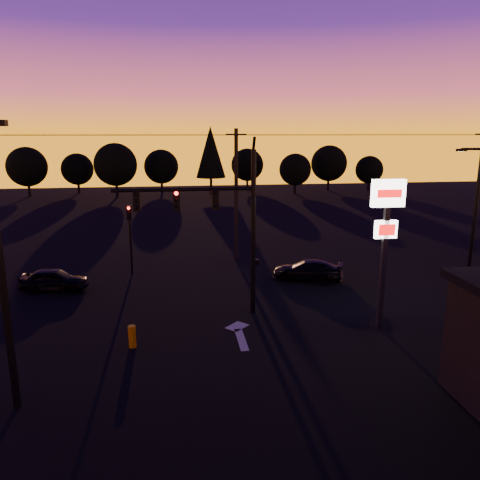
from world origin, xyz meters
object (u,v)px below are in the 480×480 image
Objects in this scene: traffic_signal_mast at (220,216)px; car_right at (307,270)px; bollard at (132,336)px; car_left at (54,280)px; streetlight at (473,214)px; secondary_signal at (130,230)px; pylon_sign at (386,222)px.

traffic_signal_mast is 8.61m from car_right.
car_left is at bearing 122.27° from bollard.
streetlight is (14.01, 1.51, -0.52)m from traffic_signal_mast.
secondary_signal reaches higher than car_left.
traffic_signal_mast is at bearing -28.55° from car_right.
car_right is (-8.26, 3.22, -3.81)m from streetlight.
pylon_sign reaches higher than car_left.
bollard is (0.88, -10.55, -2.39)m from secondary_signal.
pylon_sign is at bearing -39.77° from secondary_signal.
car_right is at bearing 158.70° from streetlight.
car_left is (-23.00, 3.31, -3.78)m from streetlight.
car_left is 14.74m from car_right.
streetlight is at bearing -90.19° from car_left.
secondary_signal is 5.37m from car_left.
streetlight is (6.91, 4.00, -0.49)m from pylon_sign.
pylon_sign is 8.00m from streetlight.
car_right is at bearing 38.57° from bollard.
bollard is at bearing -139.74° from car_left.
traffic_signal_mast is 9.19m from secondary_signal.
traffic_signal_mast is 2.04× the size of car_right.
car_left is at bearing 171.82° from streetlight.
bollard is (-4.02, -3.06, -4.46)m from traffic_signal_mast.
pylon_sign is 11.98m from bollard.
secondary_signal is 15.75m from pylon_sign.
secondary_signal is 1.04× the size of car_right.
car_right is at bearing 100.59° from pylon_sign.
car_right is (-1.35, 7.22, -4.30)m from pylon_sign.
car_right is (5.75, 4.73, -4.33)m from traffic_signal_mast.
traffic_signal_mast is 14.10m from streetlight.
streetlight is 9.65m from car_right.
pylon_sign is at bearing 2.92° from bollard.
secondary_signal is 10.86m from bollard.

